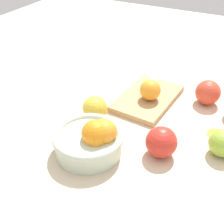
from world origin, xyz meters
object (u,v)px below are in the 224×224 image
apple_front_left (161,142)px  apple_front_center (223,143)px  orange_on_board (150,90)px  cutting_board (148,98)px  knife (155,85)px  apple_front_right_2 (208,92)px  apple_back_center (95,109)px  bowl (91,139)px

apple_front_left → apple_front_center: 0.16m
orange_on_board → apple_front_left: size_ratio=0.81×
cutting_board → knife: bearing=2.6°
cutting_board → apple_front_right_2: (0.08, -0.17, 0.03)m
apple_back_center → apple_front_right_2: 0.37m
bowl → knife: (0.37, -0.03, -0.02)m
knife → apple_front_right_2: bearing=-88.1°
apple_front_center → apple_front_right_2: 0.24m
cutting_board → apple_front_center: 0.31m
cutting_board → orange_on_board: bearing=-144.1°
orange_on_board → apple_back_center: bearing=143.9°
orange_on_board → apple_front_center: orange_on_board is taller
knife → apple_back_center: size_ratio=1.92×
cutting_board → apple_front_left: apple_front_left is taller
cutting_board → apple_back_center: apple_back_center is taller
bowl → knife: bearing=-5.2°
knife → apple_back_center: bearing=157.6°
knife → apple_front_left: 0.32m
orange_on_board → cutting_board: bearing=35.9°
cutting_board → apple_front_center: apple_front_center is taller
knife → apple_front_center: size_ratio=1.99×
apple_front_left → bowl: bearing=115.2°
knife → apple_back_center: 0.26m
knife → apple_front_left: (-0.30, -0.13, 0.02)m
apple_back_center → bowl: bearing=-153.7°
bowl → cutting_board: bowl is taller
knife → apple_front_left: apple_front_left is taller
cutting_board → knife: size_ratio=1.75×
bowl → apple_back_center: 0.15m
apple_front_left → apple_front_center: size_ratio=1.12×
orange_on_board → apple_front_right_2: 0.19m
orange_on_board → knife: size_ratio=0.46×
bowl → apple_back_center: size_ratio=2.46×
orange_on_board → apple_front_left: 0.24m
cutting_board → apple_front_left: size_ratio=3.10×
apple_back_center → apple_front_right_2: (0.25, -0.28, 0.00)m
orange_on_board → apple_front_left: bearing=-151.3°
bowl → knife: bowl is taller
cutting_board → apple_front_left: (-0.23, -0.13, 0.03)m
orange_on_board → apple_front_center: bearing=-118.0°
cutting_board → apple_front_right_2: apple_front_right_2 is taller
orange_on_board → apple_back_center: (-0.16, 0.11, -0.01)m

